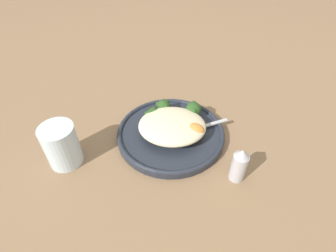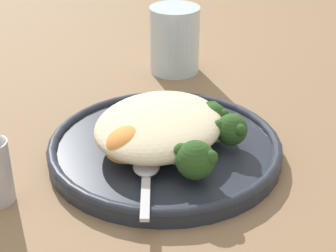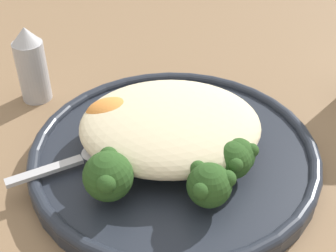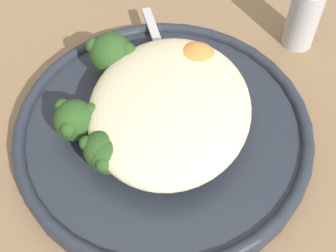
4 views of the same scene
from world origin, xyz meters
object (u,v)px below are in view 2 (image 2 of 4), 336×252
at_px(broccoli_stalk_4, 196,120).
at_px(sweet_potato_chunk_1, 162,139).
at_px(broccoli_stalk_3, 200,121).
at_px(broccoli_stalk_5, 172,117).
at_px(broccoli_stalk_1, 176,135).
at_px(broccoli_stalk_2, 216,132).
at_px(sweet_potato_chunk_0, 128,144).
at_px(broccoli_stalk_0, 183,155).
at_px(quinoa_mound, 159,125).
at_px(water_glass, 175,40).
at_px(spoon, 146,172).
at_px(plate, 167,148).
at_px(broccoli_stalk_6, 153,119).
at_px(kale_tuft, 162,108).

bearing_deg(broccoli_stalk_4, sweet_potato_chunk_1, -152.06).
relative_size(broccoli_stalk_3, broccoli_stalk_5, 1.27).
relative_size(broccoli_stalk_1, broccoli_stalk_3, 0.83).
bearing_deg(sweet_potato_chunk_1, broccoli_stalk_3, 163.16).
height_order(broccoli_stalk_2, sweet_potato_chunk_0, sweet_potato_chunk_0).
bearing_deg(sweet_potato_chunk_0, broccoli_stalk_0, 96.03).
height_order(quinoa_mound, broccoli_stalk_4, quinoa_mound).
height_order(broccoli_stalk_3, water_glass, water_glass).
height_order(broccoli_stalk_1, spoon, broccoli_stalk_1).
xyz_separation_m(broccoli_stalk_2, broccoli_stalk_4, (-0.02, -0.03, -0.00)).
xyz_separation_m(broccoli_stalk_2, broccoli_stalk_3, (-0.02, -0.03, -0.00)).
bearing_deg(plate, broccoli_stalk_6, -125.46).
height_order(broccoli_stalk_6, sweet_potato_chunk_0, sweet_potato_chunk_0).
bearing_deg(plate, spoon, 7.87).
height_order(quinoa_mound, broccoli_stalk_5, quinoa_mound).
bearing_deg(plate, broccoli_stalk_3, 143.31).
height_order(broccoli_stalk_2, spoon, broccoli_stalk_2).
xyz_separation_m(plate, quinoa_mound, (0.00, -0.01, 0.03)).
height_order(broccoli_stalk_0, broccoli_stalk_6, broccoli_stalk_0).
relative_size(sweet_potato_chunk_0, kale_tuft, 1.28).
xyz_separation_m(sweet_potato_chunk_0, water_glass, (-0.29, -0.08, 0.01)).
xyz_separation_m(plate, sweet_potato_chunk_0, (0.05, -0.02, 0.03)).
xyz_separation_m(broccoli_stalk_4, spoon, (0.11, -0.01, -0.01)).
bearing_deg(broccoli_stalk_1, broccoli_stalk_0, -63.24).
xyz_separation_m(broccoli_stalk_1, broccoli_stalk_4, (-0.05, 0.00, -0.00)).
bearing_deg(sweet_potato_chunk_1, quinoa_mound, -148.08).
distance_m(sweet_potato_chunk_0, water_glass, 0.30).
xyz_separation_m(broccoli_stalk_1, sweet_potato_chunk_1, (0.02, -0.01, 0.00)).
bearing_deg(broccoli_stalk_6, sweet_potato_chunk_1, -152.76).
bearing_deg(sweet_potato_chunk_0, broccoli_stalk_5, 169.06).
distance_m(sweet_potato_chunk_1, spoon, 0.05).
relative_size(broccoli_stalk_4, kale_tuft, 2.14).
height_order(broccoli_stalk_5, broccoli_stalk_6, broccoli_stalk_5).
xyz_separation_m(broccoli_stalk_2, sweet_potato_chunk_1, (0.05, -0.05, 0.00)).
height_order(broccoli_stalk_6, water_glass, water_glass).
xyz_separation_m(broccoli_stalk_5, broccoli_stalk_6, (0.01, -0.02, -0.00)).
distance_m(kale_tuft, spoon, 0.13).
xyz_separation_m(broccoli_stalk_1, broccoli_stalk_2, (-0.03, 0.04, -0.00)).
bearing_deg(water_glass, broccoli_stalk_4, 30.30).
bearing_deg(broccoli_stalk_2, broccoli_stalk_1, -166.80).
bearing_deg(broccoli_stalk_3, broccoli_stalk_5, 147.02).
xyz_separation_m(broccoli_stalk_3, spoon, (0.11, -0.02, -0.01)).
bearing_deg(broccoli_stalk_1, broccoli_stalk_6, 137.35).
bearing_deg(broccoli_stalk_6, water_glass, 8.84).
distance_m(broccoli_stalk_6, kale_tuft, 0.03).
height_order(broccoli_stalk_3, sweet_potato_chunk_1, sweet_potato_chunk_1).
xyz_separation_m(sweet_potato_chunk_1, water_glass, (-0.27, -0.10, 0.01)).
xyz_separation_m(quinoa_mound, kale_tuft, (-0.05, -0.02, -0.01)).
distance_m(broccoli_stalk_1, water_glass, 0.27).
bearing_deg(broccoli_stalk_2, broccoli_stalk_4, 125.77).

